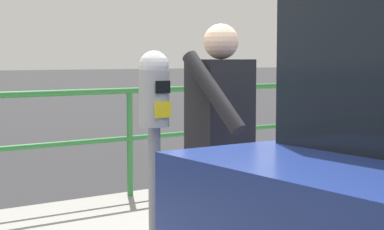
{
  "coord_description": "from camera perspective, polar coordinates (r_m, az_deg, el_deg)",
  "views": [
    {
      "loc": [
        -2.23,
        -2.54,
        1.54
      ],
      "look_at": [
        0.13,
        0.72,
        1.18
      ],
      "focal_mm": 60.3,
      "sensor_mm": 36.0,
      "label": 1
    }
  ],
  "objects": [
    {
      "name": "background_railing",
      "position": [
        6.13,
        -14.36,
        -0.86
      ],
      "size": [
        24.06,
        0.06,
        1.11
      ],
      "color": "#2D7A38",
      "rests_on": "sidewalk_curb"
    },
    {
      "name": "pedestrian_at_meter",
      "position": [
        4.0,
        2.61,
        -2.05
      ],
      "size": [
        0.6,
        0.59,
        1.62
      ],
      "rotation": [
        0.0,
        0.0,
        -2.99
      ],
      "color": "brown",
      "rests_on": "sidewalk_curb"
    },
    {
      "name": "parking_meter",
      "position": [
        3.67,
        -3.35,
        -0.52
      ],
      "size": [
        0.17,
        0.18,
        1.46
      ],
      "rotation": [
        0.0,
        0.0,
        3.15
      ],
      "color": "slate",
      "rests_on": "sidewalk_curb"
    }
  ]
}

